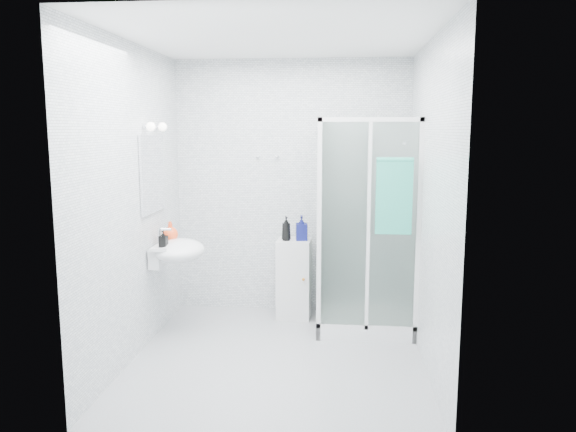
# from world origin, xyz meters

# --- Properties ---
(room) EXTENTS (2.40, 2.60, 2.60)m
(room) POSITION_xyz_m (0.00, 0.00, 1.30)
(room) COLOR white
(room) RESTS_ON ground
(shower_enclosure) EXTENTS (0.90, 0.95, 2.00)m
(shower_enclosure) POSITION_xyz_m (0.67, 0.77, 0.45)
(shower_enclosure) COLOR white
(shower_enclosure) RESTS_ON ground
(wall_basin) EXTENTS (0.46, 0.56, 0.35)m
(wall_basin) POSITION_xyz_m (-0.99, 0.45, 0.80)
(wall_basin) COLOR white
(wall_basin) RESTS_ON ground
(mirror) EXTENTS (0.02, 0.60, 0.70)m
(mirror) POSITION_xyz_m (-1.19, 0.45, 1.50)
(mirror) COLOR white
(mirror) RESTS_ON room
(vanity_lights) EXTENTS (0.10, 0.40, 0.08)m
(vanity_lights) POSITION_xyz_m (-1.14, 0.45, 1.92)
(vanity_lights) COLOR silver
(vanity_lights) RESTS_ON room
(wall_hooks) EXTENTS (0.23, 0.06, 0.03)m
(wall_hooks) POSITION_xyz_m (-0.25, 1.26, 1.62)
(wall_hooks) COLOR silver
(wall_hooks) RESTS_ON room
(storage_cabinet) EXTENTS (0.34, 0.36, 0.80)m
(storage_cabinet) POSITION_xyz_m (0.05, 1.04, 0.40)
(storage_cabinet) COLOR silver
(storage_cabinet) RESTS_ON ground
(hand_towel) EXTENTS (0.31, 0.05, 0.66)m
(hand_towel) POSITION_xyz_m (0.96, 0.36, 1.35)
(hand_towel) COLOR teal
(hand_towel) RESTS_ON shower_enclosure
(shampoo_bottle_a) EXTENTS (0.12, 0.12, 0.24)m
(shampoo_bottle_a) POSITION_xyz_m (-0.03, 0.99, 0.92)
(shampoo_bottle_a) COLOR black
(shampoo_bottle_a) RESTS_ON storage_cabinet
(shampoo_bottle_b) EXTENTS (0.13, 0.13, 0.25)m
(shampoo_bottle_b) POSITION_xyz_m (0.12, 1.02, 0.93)
(shampoo_bottle_b) COLOR #0E1357
(shampoo_bottle_b) RESTS_ON storage_cabinet
(soap_dispenser_orange) EXTENTS (0.17, 0.17, 0.18)m
(soap_dispenser_orange) POSITION_xyz_m (-1.08, 0.59, 0.95)
(soap_dispenser_orange) COLOR #FA4D1D
(soap_dispenser_orange) RESTS_ON wall_basin
(soap_dispenser_black) EXTENTS (0.07, 0.07, 0.15)m
(soap_dispenser_black) POSITION_xyz_m (-1.06, 0.30, 0.94)
(soap_dispenser_black) COLOR black
(soap_dispenser_black) RESTS_ON wall_basin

